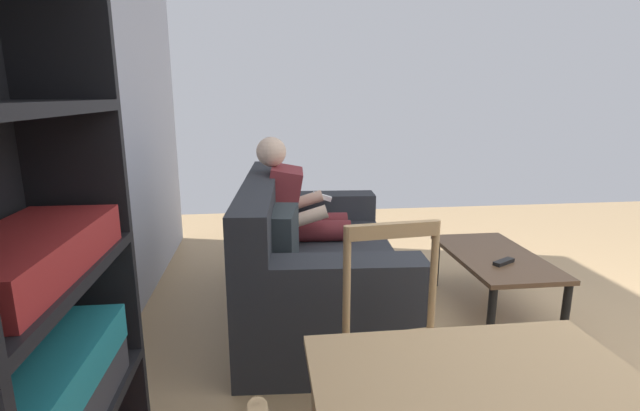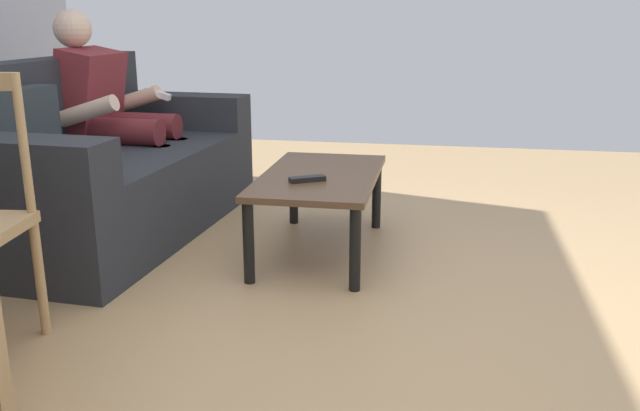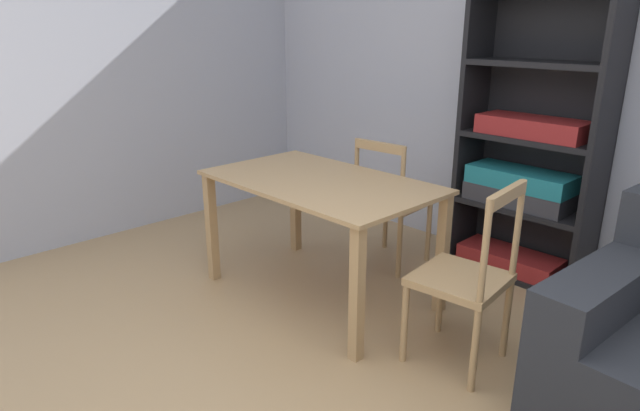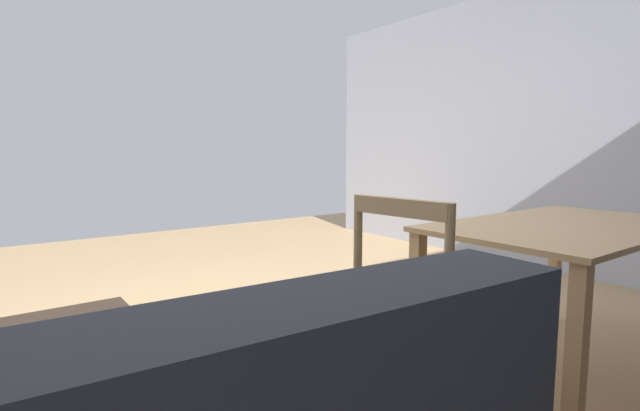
# 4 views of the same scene
# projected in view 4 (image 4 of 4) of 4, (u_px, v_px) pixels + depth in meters

# --- Properties ---
(ground_plane) EXTENTS (8.27, 8.27, 0.00)m
(ground_plane) POSITION_uv_depth(u_px,v_px,m) (244.00, 341.00, 2.78)
(ground_plane) COLOR tan
(wall_side) EXTENTS (0.12, 5.53, 2.69)m
(wall_side) POSITION_uv_depth(u_px,v_px,m) (536.00, 127.00, 4.47)
(wall_side) COLOR #ABB0BE
(wall_side) RESTS_ON ground_plane
(coffee_table) EXTENTS (0.98, 0.55, 0.40)m
(coffee_table) POSITION_uv_depth(u_px,v_px,m) (5.00, 351.00, 1.81)
(coffee_table) COLOR brown
(coffee_table) RESTS_ON ground_plane
(tv_remote) EXTENTS (0.13, 0.17, 0.02)m
(tv_remote) POSITION_uv_depth(u_px,v_px,m) (54.00, 327.00, 1.88)
(tv_remote) COLOR black
(tv_remote) RESTS_ON coffee_table
(dining_table) EXTENTS (1.42, 0.85, 0.77)m
(dining_table) POSITION_uv_depth(u_px,v_px,m) (566.00, 246.00, 2.32)
(dining_table) COLOR tan
(dining_table) RESTS_ON ground_plane
(dining_chair_facing_couch) EXTENTS (0.46, 0.46, 0.97)m
(dining_chair_facing_couch) POSITION_uv_depth(u_px,v_px,m) (424.00, 330.00, 1.72)
(dining_chair_facing_couch) COLOR tan
(dining_chair_facing_couch) RESTS_ON ground_plane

